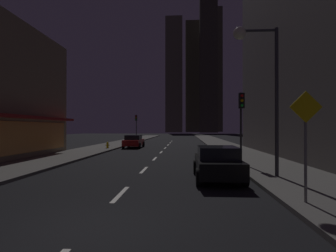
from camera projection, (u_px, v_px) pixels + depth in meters
name	position (u px, v px, depth m)	size (l,w,h in m)	color
ground_plane	(169.00, 144.00, 37.76)	(78.00, 136.00, 0.10)	black
sidewalk_right	(219.00, 143.00, 37.32)	(4.00, 76.00, 0.15)	#605E59
sidewalk_left	(121.00, 143.00, 38.20)	(4.00, 76.00, 0.15)	#605E59
lane_marking_center	(161.00, 152.00, 24.59)	(0.16, 43.80, 0.01)	silver
skyscraper_distant_tall	(174.00, 75.00, 137.60)	(8.65, 5.32, 59.49)	brown
skyscraper_distant_mid	(193.00, 77.00, 146.41)	(8.38, 7.59, 60.36)	#3F3C2F
skyscraper_distant_short	(208.00, 56.00, 131.16)	(8.46, 6.52, 75.25)	#353227
skyscraper_distant_slender	(216.00, 70.00, 157.37)	(6.74, 5.11, 73.41)	#3F3B2F
car_parked_near	(217.00, 163.00, 11.61)	(1.98, 4.24, 1.45)	black
car_parked_far	(134.00, 141.00, 30.18)	(1.98, 4.24, 1.45)	#B21919
fire_hydrant_far_left	(108.00, 145.00, 27.88)	(0.42, 0.30, 0.65)	gold
traffic_light_near_right	(241.00, 112.00, 15.62)	(0.32, 0.48, 4.20)	#2D2D2D
traffic_light_far_left	(136.00, 122.00, 42.21)	(0.32, 0.48, 4.20)	#2D2D2D
street_lamp_right	(258.00, 64.00, 11.71)	(1.96, 0.56, 6.58)	#38383D
pedestrian_crossing_sign	(306.00, 136.00, 7.54)	(0.91, 0.08, 3.15)	slate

